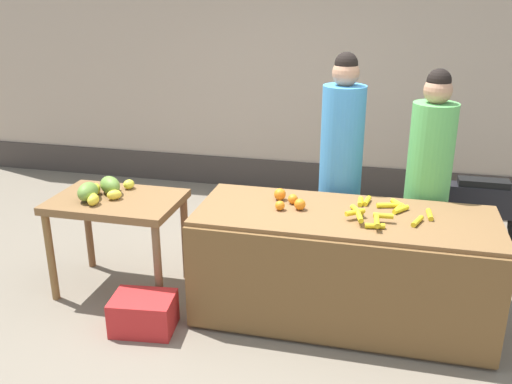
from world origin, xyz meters
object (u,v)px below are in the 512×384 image
vendor_woman_blue_shirt (340,169)px  produce_sack (237,228)px  parked_motorcycle (491,212)px  vendor_woman_green_shirt (427,183)px  produce_crate (144,313)px

vendor_woman_blue_shirt → produce_sack: bearing=169.4°
vendor_woman_blue_shirt → parked_motorcycle: 1.62m
vendor_woman_blue_shirt → vendor_woman_green_shirt: vendor_woman_blue_shirt is taller
vendor_woman_green_shirt → produce_crate: size_ratio=4.03×
produce_sack → vendor_woman_green_shirt: bearing=-7.4°
parked_motorcycle → produce_sack: (-2.24, -0.58, -0.15)m
vendor_woman_blue_shirt → vendor_woman_green_shirt: (0.68, -0.04, -0.05)m
vendor_woman_blue_shirt → parked_motorcycle: bearing=29.7°
parked_motorcycle → produce_crate: (-2.57, -1.92, -0.27)m
produce_crate → produce_sack: 1.38m
produce_crate → parked_motorcycle: bearing=36.7°
produce_crate → vendor_woman_blue_shirt: bearing=43.0°
vendor_woman_green_shirt → produce_crate: bearing=-149.7°
vendor_woman_blue_shirt → produce_crate: vendor_woman_blue_shirt is taller
vendor_woman_blue_shirt → parked_motorcycle: size_ratio=1.17×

